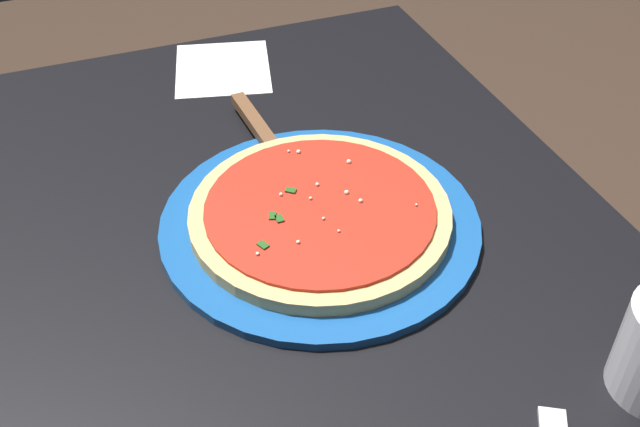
# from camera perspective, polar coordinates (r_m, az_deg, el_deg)

# --- Properties ---
(restaurant_table) EXTENTS (1.03, 0.77, 0.72)m
(restaurant_table) POSITION_cam_1_polar(r_m,az_deg,el_deg) (0.93, -2.38, -8.91)
(restaurant_table) COLOR black
(restaurant_table) RESTS_ON ground_plane
(serving_plate) EXTENTS (0.36, 0.36, 0.01)m
(serving_plate) POSITION_cam_1_polar(r_m,az_deg,el_deg) (0.86, 0.00, -0.74)
(serving_plate) COLOR #195199
(serving_plate) RESTS_ON restaurant_table
(pizza) EXTENTS (0.30, 0.30, 0.02)m
(pizza) POSITION_cam_1_polar(r_m,az_deg,el_deg) (0.85, -0.00, 0.02)
(pizza) COLOR #DBB26B
(pizza) RESTS_ON serving_plate
(pizza_server) EXTENTS (0.22, 0.08, 0.01)m
(pizza_server) POSITION_cam_1_polar(r_m,az_deg,el_deg) (0.98, -4.15, 5.68)
(pizza_server) COLOR silver
(pizza_server) RESTS_ON serving_plate
(napkin_folded_right) EXTENTS (0.19, 0.17, 0.00)m
(napkin_folded_right) POSITION_cam_1_polar(r_m,az_deg,el_deg) (1.17, -7.35, 10.79)
(napkin_folded_right) COLOR white
(napkin_folded_right) RESTS_ON restaurant_table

